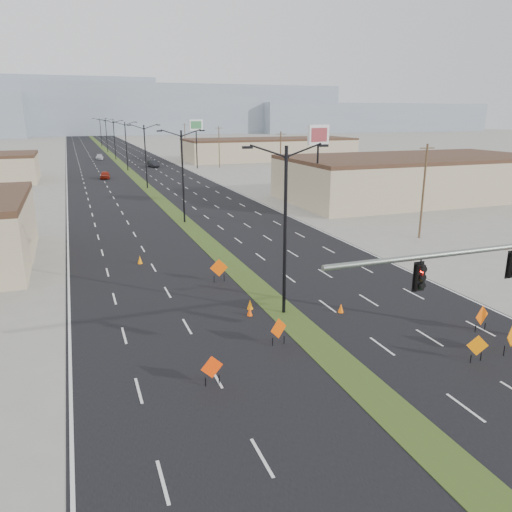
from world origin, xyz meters
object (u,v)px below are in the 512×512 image
object	(u,v)px
cone_3	(140,260)
pole_sign_east_far	(196,128)
streetlight_3	(126,145)
pole_sign_east_near	(318,141)
streetlight_1	(183,174)
cone_1	(250,311)
cone_2	(341,308)
streetlight_4	(114,138)
construction_sign_0	(212,368)
streetlight_2	(145,154)
car_far	(100,157)
construction_sign_2	(219,269)
construction_sign_5	(482,317)
construction_sign_1	(279,330)
streetlight_5	(106,134)
construction_sign_3	(477,347)
car_left	(105,175)
cone_0	(250,304)
construction_sign_4	(512,335)
streetlight_6	(101,131)
streetlight_0	(285,226)
car_mid	(153,164)

from	to	relation	value
cone_3	pole_sign_east_far	bearing A→B (deg)	72.63
streetlight_3	pole_sign_east_near	xyz separation A→B (m)	(16.21, -56.25, 3.16)
streetlight_1	cone_1	distance (m)	28.27
streetlight_3	cone_2	distance (m)	85.39
streetlight_4	construction_sign_0	world-z (taller)	streetlight_4
streetlight_2	car_far	bearing A→B (deg)	94.04
construction_sign_0	construction_sign_2	xyz separation A→B (m)	(4.24, 13.56, 0.18)
streetlight_1	construction_sign_5	bearing A→B (deg)	-74.93
construction_sign_1	streetlight_5	bearing A→B (deg)	66.18
streetlight_3	cone_1	distance (m)	83.90
construction_sign_3	pole_sign_east_near	size ratio (longest dim) A/B	0.14
construction_sign_1	construction_sign_5	xyz separation A→B (m)	(11.23, -2.32, 0.01)
car_left	cone_1	world-z (taller)	car_left
cone_3	construction_sign_1	bearing A→B (deg)	-74.51
streetlight_3	cone_0	bearing A→B (deg)	-91.21
cone_3	streetlight_1	bearing A→B (deg)	64.73
streetlight_5	car_left	bearing A→B (deg)	-94.62
construction_sign_1	car_left	bearing A→B (deg)	69.69
construction_sign_4	cone_0	bearing A→B (deg)	111.12
construction_sign_3	construction_sign_5	size ratio (longest dim) A/B	0.94
streetlight_5	cone_0	world-z (taller)	streetlight_5
cone_2	cone_3	world-z (taller)	cone_3
streetlight_5	construction_sign_2	distance (m)	133.16
streetlight_5	streetlight_6	bearing A→B (deg)	90.00
construction_sign_1	pole_sign_east_near	xyz separation A→B (m)	(18.21, 31.69, 7.71)
construction_sign_4	cone_2	distance (m)	9.45
construction_sign_4	cone_2	xyz separation A→B (m)	(-5.23, 7.83, -0.79)
streetlight_2	cone_0	size ratio (longest dim) A/B	15.41
streetlight_6	cone_2	world-z (taller)	streetlight_6
construction_sign_1	cone_2	world-z (taller)	construction_sign_1
streetlight_0	car_mid	size ratio (longest dim) A/B	2.19
streetlight_3	car_mid	world-z (taller)	streetlight_3
streetlight_6	construction_sign_0	xyz separation A→B (m)	(-6.33, -174.63, -4.58)
construction_sign_0	pole_sign_east_far	world-z (taller)	pole_sign_east_far
construction_sign_0	construction_sign_3	xyz separation A→B (m)	(12.67, -2.37, -0.00)
streetlight_0	construction_sign_2	world-z (taller)	streetlight_0
construction_sign_2	construction_sign_1	bearing A→B (deg)	-82.46
construction_sign_5	pole_sign_east_near	distance (m)	35.56
construction_sign_2	cone_2	size ratio (longest dim) A/B	2.94
streetlight_6	cone_0	size ratio (longest dim) A/B	15.41
streetlight_1	car_far	distance (m)	85.47
construction_sign_0	construction_sign_4	size ratio (longest dim) A/B	0.78
car_far	construction_sign_3	distance (m)	122.68
streetlight_6	pole_sign_east_far	bearing A→B (deg)	-80.07
streetlight_3	car_mid	distance (m)	9.43
cone_0	cone_3	size ratio (longest dim) A/B	0.98
construction_sign_1	construction_sign_4	bearing A→B (deg)	-48.76
pole_sign_east_near	streetlight_6	bearing A→B (deg)	75.10
streetlight_3	streetlight_5	distance (m)	56.00
streetlight_0	car_left	bearing A→B (deg)	94.47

